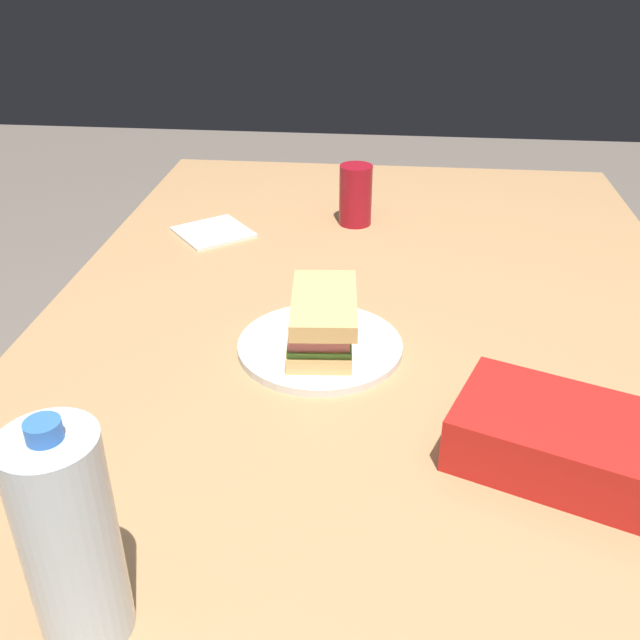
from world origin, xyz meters
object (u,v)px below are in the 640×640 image
Objects in this scene: sandwich at (321,320)px; soda_can_red at (356,195)px; dining_table at (369,418)px; paper_plate at (320,346)px; chip_bag at (558,439)px; water_bottle_tall at (70,539)px.

sandwich is 0.50m from soda_can_red.
paper_plate reaches higher than dining_table.
dining_table is 7.91× the size of paper_plate.
soda_can_red reaches higher than chip_bag.
chip_bag is (0.16, 0.22, 0.11)m from dining_table.
dining_table is 8.31× the size of water_bottle_tall.
sandwich is 0.51m from water_bottle_tall.
chip_bag reaches higher than dining_table.
soda_can_red is 0.53× the size of water_bottle_tall.
chip_bag reaches higher than paper_plate.
paper_plate is (-0.06, -0.08, 0.08)m from dining_table.
paper_plate is at bearing 162.07° from water_bottle_tall.
water_bottle_tall reaches higher than paper_plate.
sandwich is 0.82× the size of chip_bag.
soda_can_red is 0.53× the size of chip_bag.
chip_bag is at bearing 21.09° from soda_can_red.
soda_can_red is 0.76m from chip_bag.
soda_can_red is at bearing 177.87° from sandwich.
dining_table is at bearing -14.67° from chip_bag.
water_bottle_tall is at bearing 51.85° from chip_bag.
soda_can_red is at bearing 169.73° from water_bottle_tall.
sandwich reaches higher than paper_plate.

